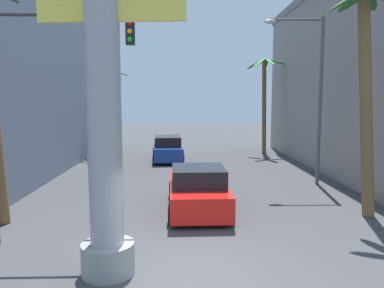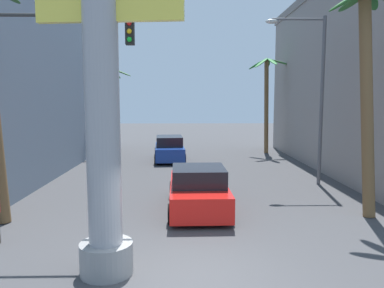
# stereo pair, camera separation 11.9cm
# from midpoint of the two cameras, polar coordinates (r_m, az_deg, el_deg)

# --- Properties ---
(ground_plane) EXTENTS (90.39, 90.39, 0.00)m
(ground_plane) POSITION_cam_midpoint_polar(r_m,az_deg,el_deg) (18.14, -0.21, -5.53)
(ground_plane) COLOR #424244
(building_right) EXTENTS (7.22, 19.09, 10.23)m
(building_right) POSITION_cam_midpoint_polar(r_m,az_deg,el_deg) (23.69, 26.55, 9.10)
(building_right) COLOR gray
(building_right) RESTS_ON ground
(neon_sign_pole) EXTENTS (3.43, 1.17, 11.29)m
(neon_sign_pole) POSITION_cam_midpoint_polar(r_m,az_deg,el_deg) (8.32, -13.38, 17.54)
(neon_sign_pole) COLOR #9E9EA3
(neon_sign_pole) RESTS_ON ground
(street_lamp) EXTENTS (2.69, 0.28, 7.50)m
(street_lamp) POSITION_cam_midpoint_polar(r_m,az_deg,el_deg) (17.73, 18.18, 8.62)
(street_lamp) COLOR #59595E
(street_lamp) RESTS_ON ground
(traffic_light_mast) EXTENTS (4.96, 0.32, 6.28)m
(traffic_light_mast) POSITION_cam_midpoint_polar(r_m,az_deg,el_deg) (11.55, -22.56, 8.91)
(traffic_light_mast) COLOR #333333
(traffic_light_mast) RESTS_ON ground
(car_lead) EXTENTS (2.12, 4.65, 1.56)m
(car_lead) POSITION_cam_midpoint_polar(r_m,az_deg,el_deg) (13.23, 1.20, -7.00)
(car_lead) COLOR black
(car_lead) RESTS_ON ground
(car_far) EXTENTS (2.14, 4.38, 1.56)m
(car_far) POSITION_cam_midpoint_polar(r_m,az_deg,el_deg) (24.01, -3.33, -0.76)
(car_far) COLOR black
(car_far) RESTS_ON ground
(palm_tree_near_right) EXTENTS (2.48, 2.44, 7.32)m
(palm_tree_near_right) POSITION_cam_midpoint_polar(r_m,az_deg,el_deg) (13.49, 25.39, 8.36)
(palm_tree_near_right) COLOR brown
(palm_tree_near_right) RESTS_ON ground
(palm_tree_far_right) EXTENTS (2.93, 3.16, 6.88)m
(palm_tree_far_right) POSITION_cam_midpoint_polar(r_m,az_deg,el_deg) (27.71, 11.45, 7.86)
(palm_tree_far_right) COLOR brown
(palm_tree_far_right) RESTS_ON ground
(palm_tree_far_left) EXTENTS (3.17, 3.41, 6.25)m
(palm_tree_far_left) POSITION_cam_midpoint_polar(r_m,az_deg,el_deg) (26.99, -12.71, 7.02)
(palm_tree_far_left) COLOR brown
(palm_tree_far_left) RESTS_ON ground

